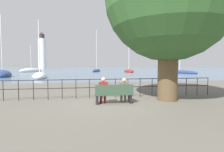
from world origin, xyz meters
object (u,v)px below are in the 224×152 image
object	(u,v)px
harbor_lighthouse	(42,52)
sailboat_0	(180,72)
seated_person_left	(103,89)
sailboat_3	(40,76)
sailboat_1	(97,71)
sailboat_4	(31,71)
park_bench	(114,94)
seated_person_right	(124,89)
sailboat_5	(129,71)
sailboat_2	(3,75)

from	to	relation	value
harbor_lighthouse	sailboat_0	bearing A→B (deg)	-56.61
seated_person_left	sailboat_3	xyz separation A→B (m)	(-7.02, 18.36, -0.38)
sailboat_0	harbor_lighthouse	xyz separation A→B (m)	(-45.08, 68.38, 9.49)
sailboat_1	sailboat_4	distance (m)	18.55
park_bench	sailboat_4	size ratio (longest dim) A/B	0.20
sailboat_4	harbor_lighthouse	xyz separation A→B (m)	(-8.47, 53.03, 9.41)
harbor_lighthouse	seated_person_right	bearing A→B (deg)	-75.74
sailboat_0	seated_person_left	bearing A→B (deg)	-149.05
sailboat_4	sailboat_5	distance (m)	27.61
seated_person_left	sailboat_2	size ratio (longest dim) A/B	0.12
sailboat_3	sailboat_4	world-z (taller)	sailboat_3
sailboat_4	sailboat_5	world-z (taller)	sailboat_4
seated_person_right	sailboat_3	size ratio (longest dim) A/B	0.14
seated_person_right	sailboat_5	world-z (taller)	sailboat_5
sailboat_2	sailboat_3	world-z (taller)	sailboat_2
sailboat_0	sailboat_1	world-z (taller)	sailboat_1
seated_person_left	sailboat_0	distance (m)	36.21
park_bench	sailboat_1	xyz separation A→B (m)	(2.67, 44.61, -0.12)
sailboat_0	sailboat_1	xyz separation A→B (m)	(-18.06, 15.19, 0.06)
sailboat_5	sailboat_2	bearing A→B (deg)	-152.30
park_bench	sailboat_4	bearing A→B (deg)	109.53
sailboat_3	seated_person_right	bearing A→B (deg)	-76.29
sailboat_2	sailboat_3	distance (m)	7.70
seated_person_left	sailboat_3	distance (m)	19.66
sailboat_0	sailboat_5	xyz separation A→B (m)	(-9.91, 8.32, 0.01)
sailboat_2	harbor_lighthouse	size ratio (longest dim) A/B	0.49
park_bench	sailboat_0	size ratio (longest dim) A/B	0.18
sailboat_4	sailboat_0	bearing A→B (deg)	1.76
sailboat_0	sailboat_3	distance (m)	30.30
seated_person_right	sailboat_3	bearing A→B (deg)	113.55
sailboat_0	sailboat_1	size ratio (longest dim) A/B	0.75
seated_person_left	sailboat_3	bearing A→B (deg)	110.93
park_bench	sailboat_5	bearing A→B (deg)	74.00
seated_person_left	sailboat_2	world-z (taller)	sailboat_2
sailboat_1	sailboat_4	xyz separation A→B (m)	(-18.55, 0.16, 0.02)
seated_person_right	sailboat_4	size ratio (longest dim) A/B	0.14
seated_person_left	sailboat_4	distance (m)	47.27
seated_person_left	sailboat_5	world-z (taller)	sailboat_5
sailboat_0	sailboat_2	world-z (taller)	sailboat_2
sailboat_2	sailboat_3	xyz separation A→B (m)	(6.57, -4.02, -0.05)
seated_person_left	seated_person_right	bearing A→B (deg)	0.13
sailboat_0	sailboat_5	distance (m)	12.94
sailboat_2	harbor_lighthouse	xyz separation A→B (m)	(-10.27, 75.34, 9.40)
park_bench	sailboat_5	world-z (taller)	sailboat_5
sailboat_5	harbor_lighthouse	bearing A→B (deg)	116.51
harbor_lighthouse	park_bench	bearing A→B (deg)	-76.02
sailboat_3	harbor_lighthouse	xyz separation A→B (m)	(-16.84, 79.36, 9.45)
sailboat_4	seated_person_right	bearing A→B (deg)	-45.38
seated_person_right	sailboat_2	distance (m)	26.70
park_bench	harbor_lighthouse	xyz separation A→B (m)	(-24.35, 97.80, 9.31)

